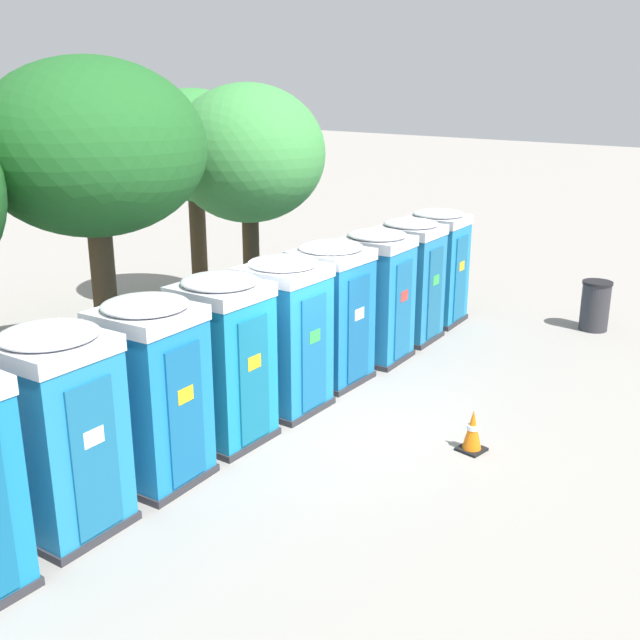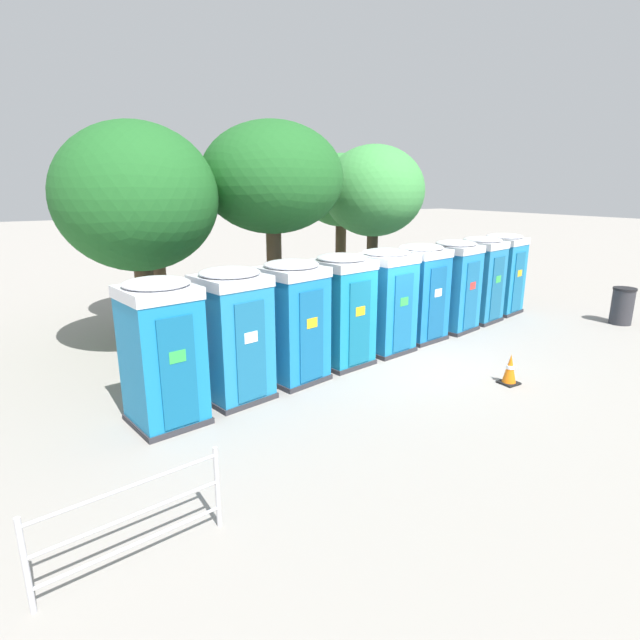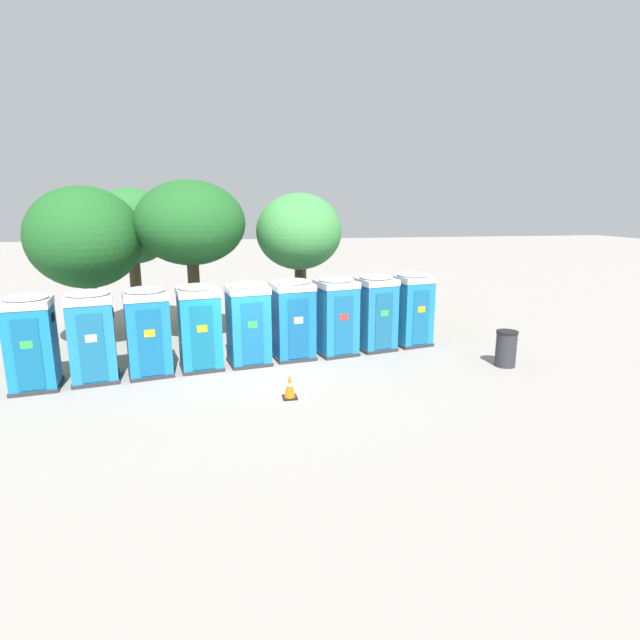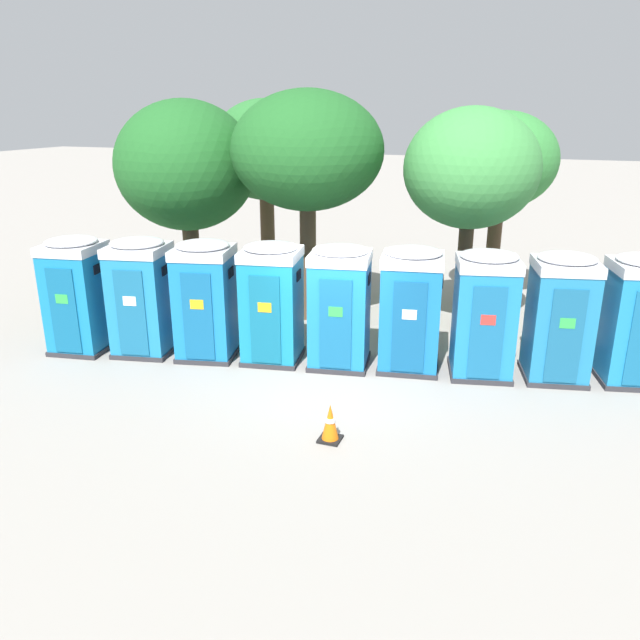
{
  "view_description": "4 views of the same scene",
  "coord_description": "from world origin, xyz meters",
  "px_view_note": "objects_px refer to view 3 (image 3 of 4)",
  "views": [
    {
      "loc": [
        -7.78,
        -7.99,
        5.08
      ],
      "look_at": [
        0.91,
        0.75,
        1.24
      ],
      "focal_mm": 42.0,
      "sensor_mm": 36.0,
      "label": 1
    },
    {
      "loc": [
        -7.58,
        -8.79,
        3.97
      ],
      "look_at": [
        -2.2,
        0.12,
        1.17
      ],
      "focal_mm": 28.0,
      "sensor_mm": 36.0,
      "label": 2
    },
    {
      "loc": [
        -0.62,
        -14.28,
        4.72
      ],
      "look_at": [
        2.19,
        1.0,
        1.16
      ],
      "focal_mm": 28.0,
      "sensor_mm": 36.0,
      "label": 3
    },
    {
      "loc": [
        3.7,
        -11.03,
        5.15
      ],
      "look_at": [
        -0.51,
        0.46,
        0.95
      ],
      "focal_mm": 35.0,
      "sensor_mm": 36.0,
      "label": 4
    }
  ],
  "objects_px": {
    "street_tree_4": "(191,224)",
    "traffic_cone": "(290,386)",
    "street_tree_1": "(299,232)",
    "street_tree_2": "(131,228)",
    "portapotty_1": "(92,336)",
    "portapotty_8": "(411,308)",
    "portapotty_3": "(199,326)",
    "portapotty_5": "(293,318)",
    "portapotty_7": "(375,312)",
    "street_tree_0": "(301,229)",
    "trash_can": "(506,348)",
    "portapotty_4": "(248,323)",
    "portapotty_0": "(31,342)",
    "portapotty_2": "(148,331)",
    "portapotty_6": "(336,315)",
    "street_tree_3": "(85,239)"
  },
  "relations": [
    {
      "from": "street_tree_2",
      "to": "street_tree_4",
      "type": "bearing_deg",
      "value": -49.43
    },
    {
      "from": "portapotty_0",
      "to": "traffic_cone",
      "type": "bearing_deg",
      "value": -16.46
    },
    {
      "from": "portapotty_0",
      "to": "trash_can",
      "type": "xyz_separation_m",
      "value": [
        13.22,
        -0.52,
        -0.73
      ]
    },
    {
      "from": "street_tree_4",
      "to": "portapotty_6",
      "type": "bearing_deg",
      "value": -24.68
    },
    {
      "from": "street_tree_4",
      "to": "portapotty_2",
      "type": "bearing_deg",
      "value": -109.89
    },
    {
      "from": "portapotty_5",
      "to": "street_tree_4",
      "type": "relative_size",
      "value": 0.46
    },
    {
      "from": "portapotty_1",
      "to": "portapotty_4",
      "type": "xyz_separation_m",
      "value": [
        4.25,
        0.79,
        -0.0
      ]
    },
    {
      "from": "street_tree_2",
      "to": "portapotty_6",
      "type": "bearing_deg",
      "value": -35.13
    },
    {
      "from": "street_tree_4",
      "to": "traffic_cone",
      "type": "bearing_deg",
      "value": -65.61
    },
    {
      "from": "portapotty_2",
      "to": "trash_can",
      "type": "height_order",
      "value": "portapotty_2"
    },
    {
      "from": "portapotty_2",
      "to": "portapotty_8",
      "type": "height_order",
      "value": "same"
    },
    {
      "from": "portapotty_2",
      "to": "street_tree_0",
      "type": "xyz_separation_m",
      "value": [
        5.33,
        6.27,
        2.5
      ]
    },
    {
      "from": "street_tree_1",
      "to": "street_tree_0",
      "type": "bearing_deg",
      "value": 79.62
    },
    {
      "from": "portapotty_0",
      "to": "portapotty_1",
      "type": "bearing_deg",
      "value": 14.5
    },
    {
      "from": "trash_can",
      "to": "traffic_cone",
      "type": "bearing_deg",
      "value": -168.2
    },
    {
      "from": "street_tree_1",
      "to": "portapotty_5",
      "type": "bearing_deg",
      "value": -102.21
    },
    {
      "from": "portapotty_6",
      "to": "street_tree_3",
      "type": "height_order",
      "value": "street_tree_3"
    },
    {
      "from": "portapotty_5",
      "to": "portapotty_8",
      "type": "relative_size",
      "value": 1.0
    },
    {
      "from": "street_tree_0",
      "to": "portapotty_7",
      "type": "bearing_deg",
      "value": -70.49
    },
    {
      "from": "portapotty_4",
      "to": "street_tree_4",
      "type": "relative_size",
      "value": 0.46
    },
    {
      "from": "street_tree_2",
      "to": "traffic_cone",
      "type": "distance_m",
      "value": 10.45
    },
    {
      "from": "portapotty_4",
      "to": "street_tree_1",
      "type": "relative_size",
      "value": 0.49
    },
    {
      "from": "street_tree_0",
      "to": "portapotty_5",
      "type": "bearing_deg",
      "value": -101.38
    },
    {
      "from": "portapotty_2",
      "to": "portapotty_6",
      "type": "xyz_separation_m",
      "value": [
        5.67,
        1.03,
        -0.0
      ]
    },
    {
      "from": "portapotty_0",
      "to": "street_tree_4",
      "type": "xyz_separation_m",
      "value": [
        3.94,
        3.75,
        2.85
      ]
    },
    {
      "from": "portapotty_4",
      "to": "trash_can",
      "type": "height_order",
      "value": "portapotty_4"
    },
    {
      "from": "portapotty_6",
      "to": "street_tree_1",
      "type": "height_order",
      "value": "street_tree_1"
    },
    {
      "from": "portapotty_7",
      "to": "traffic_cone",
      "type": "bearing_deg",
      "value": -130.79
    },
    {
      "from": "portapotty_4",
      "to": "traffic_cone",
      "type": "distance_m",
      "value": 3.34
    },
    {
      "from": "portapotty_2",
      "to": "portapotty_6",
      "type": "height_order",
      "value": "same"
    },
    {
      "from": "portapotty_2",
      "to": "street_tree_2",
      "type": "xyz_separation_m",
      "value": [
        -1.25,
        5.9,
        2.64
      ]
    },
    {
      "from": "portapotty_1",
      "to": "traffic_cone",
      "type": "distance_m",
      "value": 5.69
    },
    {
      "from": "portapotty_2",
      "to": "traffic_cone",
      "type": "distance_m",
      "value": 4.6
    },
    {
      "from": "portapotty_1",
      "to": "portapotty_5",
      "type": "height_order",
      "value": "same"
    },
    {
      "from": "portapotty_3",
      "to": "portapotty_7",
      "type": "distance_m",
      "value": 5.76
    },
    {
      "from": "street_tree_2",
      "to": "portapotty_1",
      "type": "bearing_deg",
      "value": -91.48
    },
    {
      "from": "trash_can",
      "to": "portapotty_7",
      "type": "bearing_deg",
      "value": 143.18
    },
    {
      "from": "portapotty_4",
      "to": "street_tree_0",
      "type": "height_order",
      "value": "street_tree_0"
    },
    {
      "from": "portapotty_3",
      "to": "street_tree_2",
      "type": "bearing_deg",
      "value": 115.41
    },
    {
      "from": "portapotty_4",
      "to": "street_tree_1",
      "type": "xyz_separation_m",
      "value": [
        2.04,
        3.27,
        2.51
      ]
    },
    {
      "from": "portapotty_2",
      "to": "trash_can",
      "type": "distance_m",
      "value": 10.5
    },
    {
      "from": "portapotty_8",
      "to": "street_tree_2",
      "type": "relative_size",
      "value": 0.47
    },
    {
      "from": "portapotty_3",
      "to": "street_tree_4",
      "type": "xyz_separation_m",
      "value": [
        -0.28,
        2.82,
        2.85
      ]
    },
    {
      "from": "street_tree_1",
      "to": "traffic_cone",
      "type": "relative_size",
      "value": 8.1
    },
    {
      "from": "portapotty_4",
      "to": "street_tree_0",
      "type": "xyz_separation_m",
      "value": [
        2.49,
        5.75,
        2.5
      ]
    },
    {
      "from": "portapotty_2",
      "to": "trash_can",
      "type": "xyz_separation_m",
      "value": [
        10.41,
        -1.15,
        -0.73
      ]
    },
    {
      "from": "portapotty_6",
      "to": "traffic_cone",
      "type": "relative_size",
      "value": 3.97
    },
    {
      "from": "portapotty_2",
      "to": "portapotty_5",
      "type": "xyz_separation_m",
      "value": [
        4.23,
        0.85,
        -0.0
      ]
    },
    {
      "from": "portapotty_3",
      "to": "street_tree_3",
      "type": "bearing_deg",
      "value": 141.84
    },
    {
      "from": "portapotty_1",
      "to": "portapotty_6",
      "type": "xyz_separation_m",
      "value": [
        7.08,
        1.31,
        0.0
      ]
    }
  ]
}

